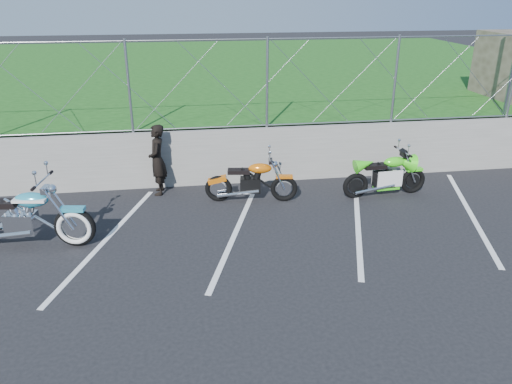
{
  "coord_description": "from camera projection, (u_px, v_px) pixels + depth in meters",
  "views": [
    {
      "loc": [
        -0.94,
        -7.49,
        4.27
      ],
      "look_at": [
        0.41,
        1.3,
        0.62
      ],
      "focal_mm": 35.0,
      "sensor_mm": 36.0,
      "label": 1
    }
  ],
  "objects": [
    {
      "name": "sportbike_green",
      "position": [
        386.0,
        177.0,
        10.9
      ],
      "size": [
        1.95,
        0.69,
        1.01
      ],
      "rotation": [
        0.0,
        0.0,
        0.07
      ],
      "color": "black",
      "rests_on": "ground"
    },
    {
      "name": "retaining_wall",
      "position": [
        224.0,
        156.0,
        11.55
      ],
      "size": [
        30.0,
        0.22,
        1.3
      ],
      "primitive_type": "cube",
      "color": "slate",
      "rests_on": "ground"
    },
    {
      "name": "naked_orange",
      "position": [
        252.0,
        183.0,
        10.61
      ],
      "size": [
        1.97,
        0.67,
        0.99
      ],
      "rotation": [
        0.0,
        0.0,
        -0.15
      ],
      "color": "black",
      "rests_on": "ground"
    },
    {
      "name": "parking_lines",
      "position": [
        298.0,
        225.0,
        9.68
      ],
      "size": [
        18.29,
        4.31,
        0.01
      ],
      "color": "silver",
      "rests_on": "ground"
    },
    {
      "name": "grass_field",
      "position": [
        202.0,
        82.0,
        20.7
      ],
      "size": [
        30.0,
        20.0,
        1.3
      ],
      "primitive_type": "cube",
      "color": "#174A13",
      "rests_on": "ground"
    },
    {
      "name": "person_standing",
      "position": [
        157.0,
        160.0,
        10.88
      ],
      "size": [
        0.38,
        0.58,
        1.57
      ],
      "primitive_type": "imported",
      "rotation": [
        0.0,
        0.0,
        -1.58
      ],
      "color": "black",
      "rests_on": "ground"
    },
    {
      "name": "cruiser_turquoise",
      "position": [
        24.0,
        220.0,
        8.71
      ],
      "size": [
        2.54,
        0.8,
        1.27
      ],
      "rotation": [
        0.0,
        0.0,
        -0.15
      ],
      "color": "black",
      "rests_on": "ground"
    },
    {
      "name": "ground",
      "position": [
        244.0,
        255.0,
        8.6
      ],
      "size": [
        90.0,
        90.0,
        0.0
      ],
      "primitive_type": "plane",
      "color": "black",
      "rests_on": "ground"
    },
    {
      "name": "chain_link_fence",
      "position": [
        222.0,
        85.0,
        10.93
      ],
      "size": [
        28.0,
        0.03,
        2.0
      ],
      "color": "gray",
      "rests_on": "retaining_wall"
    }
  ]
}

